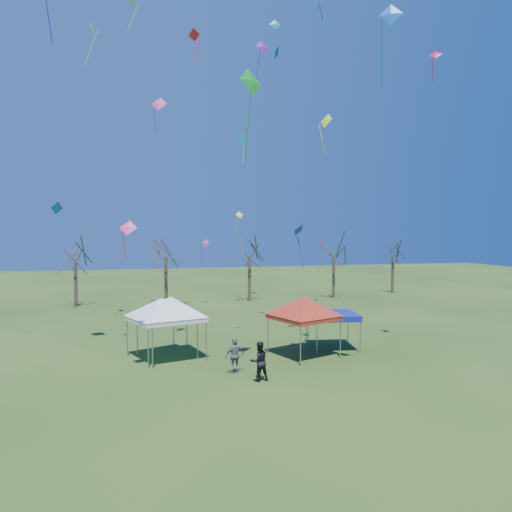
{
  "coord_description": "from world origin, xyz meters",
  "views": [
    {
      "loc": [
        -4.96,
        -21.2,
        6.94
      ],
      "look_at": [
        1.29,
        3.0,
        5.69
      ],
      "focal_mm": 32.0,
      "sensor_mm": 36.0,
      "label": 1
    }
  ],
  "objects_px": {
    "tree_4": "(334,241)",
    "person_dark": "(259,361)",
    "tree_5": "(393,244)",
    "tent_blue": "(333,316)",
    "person_grey": "(235,356)",
    "tent_white_west": "(162,302)",
    "tree_1": "(75,245)",
    "tree_3": "(249,242)",
    "tent_white_mid": "(171,301)",
    "tent_red": "(304,301)",
    "tree_2": "(166,240)"
  },
  "relations": [
    {
      "from": "tree_4",
      "to": "tree_5",
      "type": "relative_size",
      "value": 1.06
    },
    {
      "from": "tree_3",
      "to": "person_dark",
      "type": "relative_size",
      "value": 4.26
    },
    {
      "from": "person_dark",
      "to": "tree_1",
      "type": "bearing_deg",
      "value": -73.36
    },
    {
      "from": "tree_5",
      "to": "person_grey",
      "type": "bearing_deg",
      "value": -133.46
    },
    {
      "from": "tent_blue",
      "to": "tent_white_mid",
      "type": "bearing_deg",
      "value": 178.72
    },
    {
      "from": "tree_1",
      "to": "person_grey",
      "type": "xyz_separation_m",
      "value": [
        10.37,
        -24.04,
        -4.91
      ]
    },
    {
      "from": "tent_white_mid",
      "to": "tent_blue",
      "type": "relative_size",
      "value": 1.38
    },
    {
      "from": "tent_white_west",
      "to": "person_dark",
      "type": "relative_size",
      "value": 2.17
    },
    {
      "from": "tree_5",
      "to": "person_dark",
      "type": "relative_size",
      "value": 4.02
    },
    {
      "from": "tree_3",
      "to": "tree_4",
      "type": "height_order",
      "value": "tree_3"
    },
    {
      "from": "tree_3",
      "to": "tree_5",
      "type": "xyz_separation_m",
      "value": [
        17.69,
        2.02,
        -0.35
      ]
    },
    {
      "from": "tree_4",
      "to": "person_dark",
      "type": "bearing_deg",
      "value": -121.0
    },
    {
      "from": "person_grey",
      "to": "tent_red",
      "type": "bearing_deg",
      "value": -167.23
    },
    {
      "from": "person_dark",
      "to": "person_grey",
      "type": "relative_size",
      "value": 1.05
    },
    {
      "from": "tree_2",
      "to": "tent_white_mid",
      "type": "relative_size",
      "value": 1.88
    },
    {
      "from": "tree_3",
      "to": "tree_5",
      "type": "distance_m",
      "value": 17.81
    },
    {
      "from": "person_grey",
      "to": "tree_2",
      "type": "bearing_deg",
      "value": -99.62
    },
    {
      "from": "tent_white_west",
      "to": "person_dark",
      "type": "bearing_deg",
      "value": -51.18
    },
    {
      "from": "tree_2",
      "to": "person_grey",
      "type": "relative_size",
      "value": 4.62
    },
    {
      "from": "tree_4",
      "to": "tree_5",
      "type": "height_order",
      "value": "tree_4"
    },
    {
      "from": "tent_blue",
      "to": "tree_2",
      "type": "bearing_deg",
      "value": 113.19
    },
    {
      "from": "tree_3",
      "to": "tent_white_mid",
      "type": "bearing_deg",
      "value": -115.14
    },
    {
      "from": "tent_blue",
      "to": "tree_4",
      "type": "bearing_deg",
      "value": 65.79
    },
    {
      "from": "tent_white_west",
      "to": "tent_blue",
      "type": "distance_m",
      "value": 10.19
    },
    {
      "from": "tree_2",
      "to": "tree_4",
      "type": "xyz_separation_m",
      "value": [
        17.72,
        -0.38,
        -0.23
      ]
    },
    {
      "from": "tree_3",
      "to": "person_dark",
      "type": "xyz_separation_m",
      "value": [
        -5.56,
        -24.82,
        -5.15
      ]
    },
    {
      "from": "tree_5",
      "to": "tree_3",
      "type": "bearing_deg",
      "value": -173.48
    },
    {
      "from": "tree_4",
      "to": "person_dark",
      "type": "height_order",
      "value": "tree_4"
    },
    {
      "from": "tent_white_mid",
      "to": "person_grey",
      "type": "bearing_deg",
      "value": -51.47
    },
    {
      "from": "tree_3",
      "to": "tent_white_west",
      "type": "bearing_deg",
      "value": -116.56
    },
    {
      "from": "tent_red",
      "to": "tree_3",
      "type": "bearing_deg",
      "value": 84.66
    },
    {
      "from": "person_grey",
      "to": "tree_5",
      "type": "bearing_deg",
      "value": -147.81
    },
    {
      "from": "tree_5",
      "to": "tent_red",
      "type": "bearing_deg",
      "value": -130.32
    },
    {
      "from": "tent_white_west",
      "to": "tent_white_mid",
      "type": "relative_size",
      "value": 0.93
    },
    {
      "from": "tree_5",
      "to": "tent_white_west",
      "type": "xyz_separation_m",
      "value": [
        -27.47,
        -21.59,
        -2.62
      ]
    },
    {
      "from": "tent_red",
      "to": "tent_blue",
      "type": "bearing_deg",
      "value": 25.66
    },
    {
      "from": "tree_4",
      "to": "tent_blue",
      "type": "distance_m",
      "value": 22.31
    },
    {
      "from": "tent_blue",
      "to": "person_grey",
      "type": "relative_size",
      "value": 1.78
    },
    {
      "from": "tent_blue",
      "to": "person_grey",
      "type": "height_order",
      "value": "tent_blue"
    },
    {
      "from": "tent_white_west",
      "to": "person_grey",
      "type": "height_order",
      "value": "tent_white_west"
    },
    {
      "from": "tree_1",
      "to": "tent_blue",
      "type": "distance_m",
      "value": 27.1
    },
    {
      "from": "tent_white_mid",
      "to": "tree_3",
      "type": "bearing_deg",
      "value": 64.86
    },
    {
      "from": "tree_5",
      "to": "tent_blue",
      "type": "xyz_separation_m",
      "value": [
        -17.36,
        -22.06,
        -3.75
      ]
    },
    {
      "from": "tree_2",
      "to": "tent_white_mid",
      "type": "height_order",
      "value": "tree_2"
    },
    {
      "from": "tree_5",
      "to": "person_grey",
      "type": "relative_size",
      "value": 4.21
    },
    {
      "from": "tree_1",
      "to": "tree_4",
      "type": "height_order",
      "value": "tree_4"
    },
    {
      "from": "tent_red",
      "to": "person_grey",
      "type": "bearing_deg",
      "value": -152.88
    },
    {
      "from": "tree_4",
      "to": "person_dark",
      "type": "relative_size",
      "value": 4.24
    },
    {
      "from": "tree_4",
      "to": "tent_blue",
      "type": "height_order",
      "value": "tree_4"
    },
    {
      "from": "tree_1",
      "to": "tent_white_mid",
      "type": "relative_size",
      "value": 1.73
    }
  ]
}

